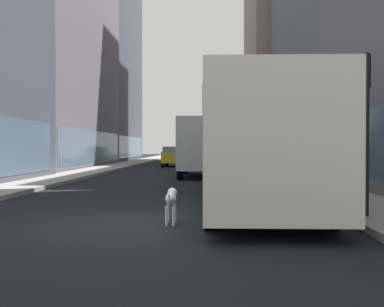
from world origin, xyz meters
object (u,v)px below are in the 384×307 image
object	(u,v)px
car_yellow_taxi	(175,156)
car_red_coupe	(221,154)
box_truck	(201,146)
traffic_light_near	(365,107)
transit_bus	(252,140)
dalmatian_dog	(171,199)
car_white_van	(171,154)
car_grey_wagon	(205,155)

from	to	relation	value
car_yellow_taxi	car_red_coupe	distance (m)	10.59
box_truck	traffic_light_near	distance (m)	16.25
transit_bus	car_yellow_taxi	distance (m)	26.27
car_yellow_taxi	dalmatian_dog	distance (m)	29.46
car_white_van	car_grey_wagon	size ratio (longest dim) A/B	1.12
transit_bus	car_grey_wagon	world-z (taller)	transit_bus
car_white_van	dalmatian_dog	xyz separation A→B (m)	(3.63, -45.33, -0.31)
car_red_coupe	traffic_light_near	xyz separation A→B (m)	(2.10, -38.89, 1.61)
car_red_coupe	car_white_van	bearing A→B (deg)	132.38
box_truck	car_yellow_taxi	bearing A→B (deg)	100.24
car_yellow_taxi	dalmatian_dog	world-z (taller)	car_yellow_taxi
car_yellow_taxi	traffic_light_near	xyz separation A→B (m)	(6.10, -29.09, 1.61)
car_red_coupe	traffic_light_near	bearing A→B (deg)	-86.91
transit_bus	car_white_van	distance (m)	42.27
car_white_van	car_grey_wagon	xyz separation A→B (m)	(4.00, -10.99, -0.00)
transit_bus	dalmatian_dog	xyz separation A→B (m)	(-1.97, -3.44, -1.26)
transit_bus	car_grey_wagon	bearing A→B (deg)	92.96
car_red_coupe	traffic_light_near	distance (m)	38.98
car_red_coupe	dalmatian_dog	size ratio (longest dim) A/B	4.94
car_grey_wagon	box_truck	distance (m)	18.26
box_truck	traffic_light_near	size ratio (longest dim) A/B	2.21
car_yellow_taxi	car_red_coupe	size ratio (longest dim) A/B	0.92
car_white_van	traffic_light_near	xyz separation A→B (m)	(7.70, -45.03, 1.61)
car_white_van	box_truck	xyz separation A→B (m)	(4.00, -29.23, 0.84)
box_truck	dalmatian_dog	bearing A→B (deg)	-91.30
car_white_van	box_truck	distance (m)	29.51
car_grey_wagon	traffic_light_near	xyz separation A→B (m)	(3.70, -34.04, 1.61)
car_white_van	car_red_coupe	distance (m)	8.31
dalmatian_dog	car_yellow_taxi	bearing A→B (deg)	93.96
car_red_coupe	dalmatian_dog	xyz separation A→B (m)	(-1.97, -39.19, -0.31)
box_truck	dalmatian_dog	xyz separation A→B (m)	(-0.37, -16.10, -1.15)
car_white_van	car_grey_wagon	distance (m)	11.69
car_red_coupe	box_truck	distance (m)	23.16
box_truck	traffic_light_near	world-z (taller)	traffic_light_near
transit_bus	box_truck	world-z (taller)	same
car_yellow_taxi	car_grey_wagon	xyz separation A→B (m)	(2.40, 4.96, -0.00)
car_yellow_taxi	box_truck	distance (m)	13.53
car_white_van	car_yellow_taxi	xyz separation A→B (m)	(1.60, -15.94, -0.00)
car_white_van	car_red_coupe	bearing A→B (deg)	-47.62
dalmatian_dog	car_white_van	bearing A→B (deg)	94.58
transit_bus	traffic_light_near	bearing A→B (deg)	-56.23
car_grey_wagon	box_truck	bearing A→B (deg)	-90.00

